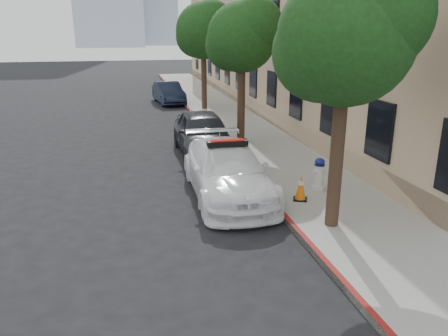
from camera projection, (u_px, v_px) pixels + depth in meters
ground at (192, 208)px, 11.25m from camera, size 120.00×120.00×0.00m
sidewalk at (233, 123)px, 21.29m from camera, size 3.20×50.00×0.15m
curb_strip at (202, 124)px, 20.96m from camera, size 0.12×50.00×0.15m
building at (306, 19)px, 25.64m from camera, size 8.00×36.00×10.00m
tree_near at (348, 36)px, 8.71m from camera, size 2.92×2.82×5.62m
tree_mid at (243, 37)px, 16.18m from camera, size 2.77×2.64×5.43m
tree_far at (204, 30)px, 23.55m from camera, size 3.10×3.00×5.81m
police_car at (227, 171)px, 11.92m from camera, size 2.11×4.98×1.58m
parked_car_mid at (203, 133)px, 15.91m from camera, size 1.90×4.67×1.59m
parked_car_far at (168, 93)px, 27.25m from camera, size 1.84×4.14×1.32m
fire_hydrant at (319, 174)px, 12.07m from camera, size 0.38×0.34×0.89m
traffic_cone at (301, 188)px, 11.31m from camera, size 0.47×0.47×0.68m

